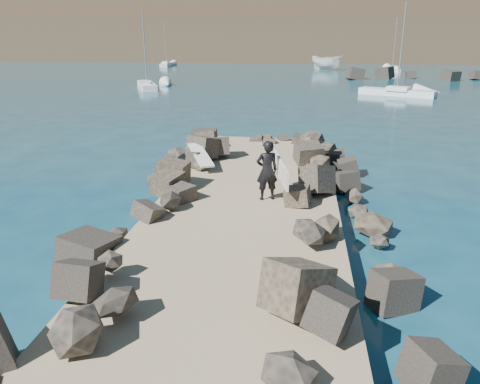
{
  "coord_description": "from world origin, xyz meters",
  "views": [
    {
      "loc": [
        1.67,
        -13.88,
        5.88
      ],
      "look_at": [
        0.0,
        -1.0,
        1.5
      ],
      "focal_mm": 35.0,
      "sensor_mm": 36.0,
      "label": 1
    }
  ],
  "objects": [
    {
      "name": "ground",
      "position": [
        0.0,
        0.0,
        0.0
      ],
      "size": [
        800.0,
        800.0,
        0.0
      ],
      "primitive_type": "plane",
      "color": "#0F384C",
      "rests_on": "ground"
    },
    {
      "name": "jetty",
      "position": [
        0.0,
        -2.0,
        0.3
      ],
      "size": [
        6.0,
        26.0,
        0.6
      ],
      "primitive_type": "cube",
      "color": "#8C7759",
      "rests_on": "ground"
    },
    {
      "name": "riprap_left",
      "position": [
        -2.9,
        -1.5,
        0.5
      ],
      "size": [
        2.6,
        22.0,
        1.0
      ],
      "primitive_type": "cube",
      "color": "black",
      "rests_on": "ground"
    },
    {
      "name": "riprap_right",
      "position": [
        2.9,
        -1.5,
        0.5
      ],
      "size": [
        2.6,
        22.0,
        1.0
      ],
      "primitive_type": "cube",
      "color": "black",
      "rests_on": "ground"
    },
    {
      "name": "headland",
      "position": [
        10.0,
        160.0,
        16.0
      ],
      "size": [
        360.0,
        140.0,
        32.0
      ],
      "primitive_type": "cube",
      "color": "#2D4919",
      "rests_on": "ground"
    },
    {
      "name": "surfboard_resting",
      "position": [
        -2.37,
        4.59,
        1.04
      ],
      "size": [
        1.52,
        2.25,
        0.07
      ],
      "primitive_type": "cube",
      "rotation": [
        0.0,
        0.0,
        0.47
      ],
      "color": "silver",
      "rests_on": "riprap_left"
    },
    {
      "name": "boat_imported",
      "position": [
        5.93,
        73.14,
        1.24
      ],
      "size": [
        6.49,
        6.0,
        2.49
      ],
      "primitive_type": "imported",
      "rotation": [
        0.0,
        0.0,
        0.87
      ],
      "color": "silver",
      "rests_on": "ground"
    },
    {
      "name": "surfer_with_board",
      "position": [
        0.71,
        1.02,
        1.62
      ],
      "size": [
        1.2,
        2.45,
        2.01
      ],
      "color": "black",
      "rests_on": "jetty"
    },
    {
      "name": "sailboat_a",
      "position": [
        -15.98,
        38.97,
        0.35
      ],
      "size": [
        4.32,
        7.11,
        8.55
      ],
      "color": "silver",
      "rests_on": "ground"
    },
    {
      "name": "sailboat_c",
      "position": [
        11.28,
        35.83,
        0.35
      ],
      "size": [
        7.45,
        4.9,
        9.03
      ],
      "color": "silver",
      "rests_on": "ground"
    },
    {
      "name": "sailboat_d",
      "position": [
        16.66,
        69.55,
        0.35
      ],
      "size": [
        1.83,
        7.29,
        8.71
      ],
      "color": "silver",
      "rests_on": "ground"
    },
    {
      "name": "sailboat_e",
      "position": [
        -24.79,
        78.17,
        0.35
      ],
      "size": [
        2.07,
        6.83,
        8.15
      ],
      "color": "silver",
      "rests_on": "ground"
    }
  ]
}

